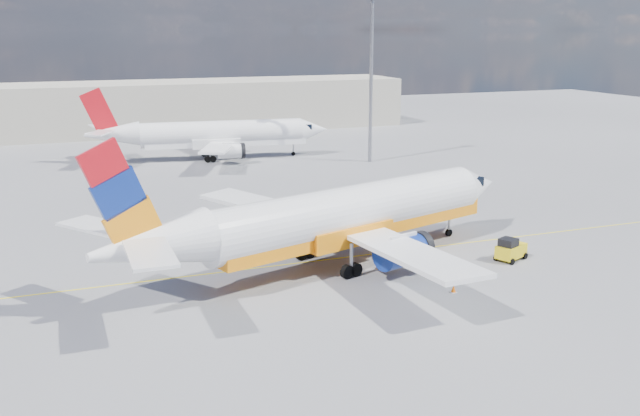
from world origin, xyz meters
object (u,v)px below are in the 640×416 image
object	(u,v)px
traffic_cone	(454,289)
main_jet	(339,217)
second_jet	(215,135)
gse_tug	(510,249)

from	to	relation	value
traffic_cone	main_jet	bearing A→B (deg)	122.00
second_jet	gse_tug	size ratio (longest dim) A/B	11.43
gse_tug	second_jet	bearing A→B (deg)	77.69
main_jet	gse_tug	size ratio (longest dim) A/B	12.91
second_jet	main_jet	bearing A→B (deg)	-85.59
main_jet	traffic_cone	world-z (taller)	main_jet
second_jet	gse_tug	distance (m)	49.56
second_jet	traffic_cone	world-z (taller)	second_jet
gse_tug	traffic_cone	distance (m)	8.41
second_jet	traffic_cone	bearing A→B (deg)	-80.17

